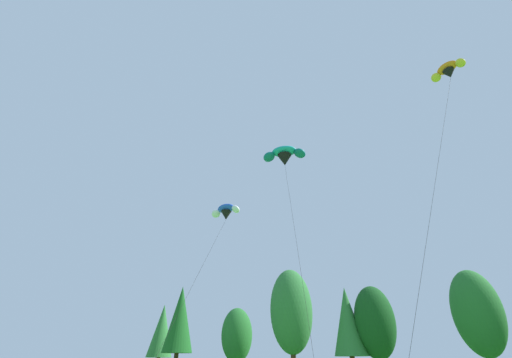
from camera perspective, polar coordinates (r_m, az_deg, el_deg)
The scene contains 10 objects.
treeline_tree_a at distance 60.64m, azimuth -15.46°, elevation -23.16°, with size 3.87×3.87×10.33m.
treeline_tree_b at distance 54.80m, azimuth -12.58°, elevation -21.78°, with size 4.28×4.28×12.19m.
treeline_tree_c at distance 50.78m, azimuth -3.22°, elevation -24.55°, with size 4.16×4.16×8.72m.
treeline_tree_d at distance 46.39m, azimuth 5.90°, elevation -20.98°, with size 5.28×5.28×12.87m.
treeline_tree_e at distance 44.53m, azimuth 15.08°, elevation -21.87°, with size 3.82×3.82×10.07m.
treeline_tree_f at distance 44.50m, azimuth 19.21°, elevation -21.61°, with size 4.52×4.52×10.06m.
treeline_tree_g at distance 43.27m, azimuth 32.98°, elevation -18.15°, with size 4.69×4.69×10.70m.
parafoil_kite_high_blue_white at distance 29.30m, azimuth -5.05°, elevation -5.49°, with size 4.83×11.14×12.86m.
parafoil_kite_mid_teal at distance 30.04m, azimuth 4.76°, elevation 3.92°, with size 6.40×9.60×17.19m.
parafoil_kite_far_orange at distance 28.97m, azimuth 29.41°, elevation 15.45°, with size 6.84×8.20×19.35m.
Camera 1 is at (6.14, 8.26, 1.99)m, focal length 23.97 mm.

